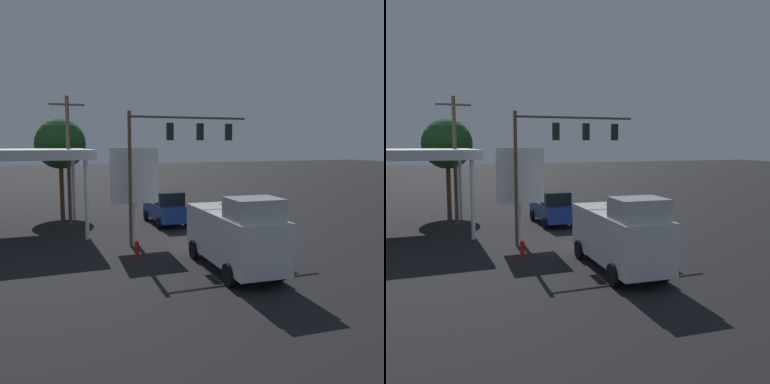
% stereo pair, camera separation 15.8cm
% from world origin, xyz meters
% --- Properties ---
extents(ground_plane, '(200.00, 200.00, 0.00)m').
position_xyz_m(ground_plane, '(0.00, 0.00, 0.00)').
color(ground_plane, black).
extents(traffic_signal_assembly, '(7.30, 0.43, 7.60)m').
position_xyz_m(traffic_signal_assembly, '(1.40, -1.33, 5.65)').
color(traffic_signal_assembly, brown).
rests_on(traffic_signal_assembly, ground).
extents(utility_pole, '(2.40, 0.26, 9.08)m').
position_xyz_m(utility_pole, '(6.59, -9.04, 4.82)').
color(utility_pole, brown).
rests_on(utility_pole, ground).
extents(price_sign, '(2.75, 0.27, 5.56)m').
position_xyz_m(price_sign, '(3.63, -1.81, 3.80)').
color(price_sign, silver).
rests_on(price_sign, ground).
extents(pickup_parked, '(2.30, 5.22, 2.40)m').
position_xyz_m(pickup_parked, '(0.10, -6.85, 1.11)').
color(pickup_parked, navy).
rests_on(pickup_parked, ground).
extents(delivery_truck, '(2.85, 6.91, 3.58)m').
position_xyz_m(delivery_truck, '(0.70, 5.12, 1.69)').
color(delivery_truck, silver).
rests_on(delivery_truck, ground).
extents(street_tree, '(4.13, 4.13, 7.83)m').
position_xyz_m(street_tree, '(6.68, -14.65, 5.74)').
color(street_tree, '#4C331E').
rests_on(street_tree, ground).
extents(fire_hydrant, '(0.24, 0.24, 0.88)m').
position_xyz_m(fire_hydrant, '(4.35, 1.40, 0.44)').
color(fire_hydrant, red).
rests_on(fire_hydrant, ground).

